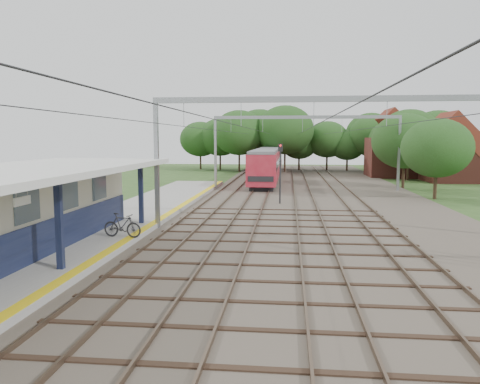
{
  "coord_description": "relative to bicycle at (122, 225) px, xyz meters",
  "views": [
    {
      "loc": [
        1.97,
        -9.17,
        4.86
      ],
      "look_at": [
        -1.0,
        19.25,
        1.6
      ],
      "focal_mm": 35.0,
      "sensor_mm": 36.0,
      "label": 1
    }
  ],
  "objects": [
    {
      "name": "yellow_stripe",
      "position": [
        0.35,
        2.73,
        -0.56
      ],
      "size": [
        0.45,
        52.0,
        0.01
      ],
      "primitive_type": "cube",
      "color": "yellow",
      "rests_on": "platform"
    },
    {
      "name": "house_near",
      "position": [
        26.6,
        34.73,
        2.08
      ],
      "size": [
        7.0,
        6.12,
        7.89
      ],
      "color": "brown",
      "rests_on": "ground"
    },
    {
      "name": "rail_tracks",
      "position": [
        7.1,
        18.73,
        -0.74
      ],
      "size": [
        11.8,
        88.0,
        0.15
      ],
      "color": "brown",
      "rests_on": "ballast_bed"
    },
    {
      "name": "bicycle",
      "position": [
        0.0,
        0.0,
        0.0
      ],
      "size": [
        1.93,
        0.81,
        1.12
      ],
      "primitive_type": "imported",
      "rotation": [
        0.0,
        0.0,
        1.41
      ],
      "color": "black",
      "rests_on": "platform"
    },
    {
      "name": "ground",
      "position": [
        5.6,
        -11.27,
        -0.91
      ],
      "size": [
        160.0,
        160.0,
        0.0
      ],
      "primitive_type": "plane",
      "color": "#2D4C1E",
      "rests_on": "ground"
    },
    {
      "name": "platform",
      "position": [
        -1.9,
        2.73,
        -0.74
      ],
      "size": [
        5.0,
        52.0,
        0.35
      ],
      "primitive_type": "cube",
      "color": "gray",
      "rests_on": "ground"
    },
    {
      "name": "signal_post",
      "position": [
        6.95,
        13.91,
        1.96
      ],
      "size": [
        0.33,
        0.29,
        4.5
      ],
      "rotation": [
        0.0,
        0.0,
        -0.16
      ],
      "color": "black",
      "rests_on": "ground"
    },
    {
      "name": "canopy",
      "position": [
        -2.17,
        -5.27,
        2.73
      ],
      "size": [
        6.4,
        20.0,
        3.44
      ],
      "color": "black",
      "rests_on": "platform"
    },
    {
      "name": "tree_band",
      "position": [
        9.44,
        45.85,
        4.01
      ],
      "size": [
        31.72,
        30.88,
        8.82
      ],
      "color": "#382619",
      "rests_on": "ground"
    },
    {
      "name": "house_far",
      "position": [
        21.6,
        40.73,
        2.32
      ],
      "size": [
        8.0,
        6.12,
        8.66
      ],
      "color": "brown",
      "rests_on": "ground"
    },
    {
      "name": "train",
      "position": [
        5.1,
        38.01,
        1.11
      ],
      "size": [
        2.75,
        34.22,
        3.62
      ],
      "color": "black",
      "rests_on": "ballast_bed"
    },
    {
      "name": "ballast_bed",
      "position": [
        9.6,
        18.73,
        -0.86
      ],
      "size": [
        18.0,
        90.0,
        0.1
      ],
      "primitive_type": "cube",
      "color": "#473D33",
      "rests_on": "ground"
    },
    {
      "name": "catenary_system",
      "position": [
        8.99,
        14.01,
        4.6
      ],
      "size": [
        17.22,
        88.0,
        7.0
      ],
      "color": "gray",
      "rests_on": "ground"
    }
  ]
}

